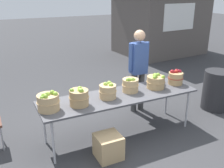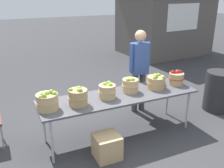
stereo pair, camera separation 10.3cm
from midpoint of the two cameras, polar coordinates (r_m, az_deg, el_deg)
The scene contains 12 objects.
ground_plane at distance 4.64m, azimuth 1.02°, elevation -11.07°, with size 40.00×40.00×0.00m, color #38383A.
market_table at distance 4.31m, azimuth 1.08°, elevation -2.96°, with size 2.70×0.76×0.75m.
apple_basket_green_0 at distance 3.86m, azimuth -14.70°, elevation -3.87°, with size 0.34×0.34×0.30m.
apple_basket_green_1 at distance 3.92m, azimuth -8.07°, elevation -2.91°, with size 0.31×0.31×0.30m.
apple_basket_green_2 at distance 4.15m, azimuth -1.65°, elevation -1.55°, with size 0.29×0.29×0.27m.
apple_basket_green_3 at distance 4.41m, azimuth 3.44°, elevation -0.19°, with size 0.30×0.30×0.28m.
apple_basket_green_4 at distance 4.63m, azimuth 9.08°, elevation 0.55°, with size 0.33×0.33×0.27m.
apple_basket_red_0 at distance 4.90m, azimuth 13.36°, elevation 1.43°, with size 0.29×0.29×0.28m.
vendor_adult at distance 5.15m, azimuth 5.34°, elevation 4.23°, with size 0.45×0.23×1.69m.
food_kiosk at distance 10.43m, azimuth 10.39°, elevation 14.42°, with size 3.72×3.17×2.74m.
trash_barrel at distance 5.82m, azimuth 21.70°, elevation -1.27°, with size 0.56×0.56×0.83m, color #262628.
produce_crate at distance 3.99m, azimuth -1.58°, elevation -13.69°, with size 0.37×0.37×0.37m, color tan.
Camera 1 is at (-1.86, -3.49, 2.43)m, focal length 41.19 mm.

